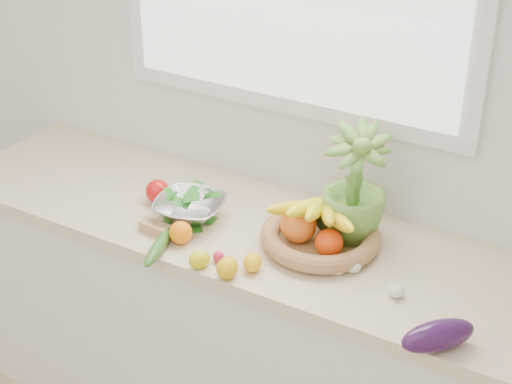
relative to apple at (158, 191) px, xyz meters
The scene contains 18 objects.
back_wall 0.62m from the apple, 43.33° to the left, with size 4.50×0.02×2.70m, color white.
counter_cabinet 0.62m from the apple, ahead, with size 2.20×0.58×0.86m, color silver.
countertop 0.35m from the apple, ahead, with size 2.24×0.62×0.04m, color beige.
orange_loose 0.28m from the apple, 38.29° to the right, with size 0.07×0.07×0.07m, color orange.
lemon_a 0.53m from the apple, 20.94° to the right, with size 0.06×0.07×0.06m, color #FDB30D.
lemon_b 0.43m from the apple, 36.47° to the right, with size 0.06×0.07×0.06m, color #D8D70B.
lemon_c 0.51m from the apple, 29.83° to the right, with size 0.06×0.08×0.06m, color #E2A80C.
apple is the anchor object (origin of this frame).
ginger 0.20m from the apple, 56.03° to the right, with size 0.11×0.04×0.03m, color tan.
garlic_a 0.92m from the apple, ahead, with size 0.05×0.05×0.04m, color white.
garlic_b 0.76m from the apple, ahead, with size 0.05×0.05×0.04m, color silver.
garlic_c 0.73m from the apple, ahead, with size 0.06×0.06×0.05m, color white.
eggplant 1.12m from the apple, 12.92° to the right, with size 0.08×0.21×0.09m, color #2E103B.
cucumber 0.32m from the apple, 53.23° to the right, with size 0.04×0.22×0.04m, color #2E5D1B.
radish 0.43m from the apple, 28.02° to the right, with size 0.04×0.04×0.04m, color red.
potted_herb 0.71m from the apple, ahead, with size 0.21×0.21×0.38m, color #639937.
fruit_basket 0.61m from the apple, ahead, with size 0.45×0.45×0.19m.
colander_with_spinach 0.17m from the apple, 13.86° to the right, with size 0.28×0.28×0.12m.
Camera 1 is at (1.15, 0.06, 2.27)m, focal length 55.00 mm.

